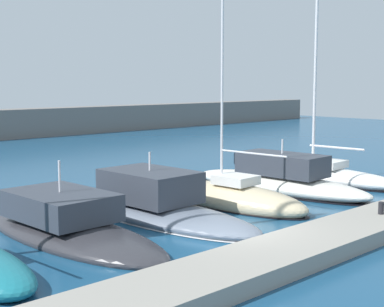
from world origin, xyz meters
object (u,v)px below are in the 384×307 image
Objects in this scene: motorboat_ivory_sixth at (278,180)px; sailboat_white_seventh at (321,174)px; motorboat_charcoal_third at (67,227)px; motorboat_slate_fourth at (153,205)px; dock_bollard at (381,208)px; sailboat_sand_fifth at (233,198)px.

sailboat_white_seventh is at bearing -93.64° from motorboat_ivory_sixth.
motorboat_charcoal_third is 0.91× the size of motorboat_slate_fourth.
dock_bollard is (-2.94, -6.89, 0.21)m from motorboat_ivory_sixth.
motorboat_charcoal_third is at bearing 91.70° from motorboat_slate_fourth.
motorboat_charcoal_third is at bearing 81.83° from sailboat_sand_fifth.
motorboat_ivory_sixth reaches higher than dock_bollard.
sailboat_white_seventh is at bearing 46.24° from dock_bollard.
motorboat_slate_fourth is (3.98, 0.26, 0.11)m from motorboat_charcoal_third.
sailboat_sand_fifth is at bearing -105.56° from motorboat_slate_fourth.
motorboat_slate_fourth reaches higher than dock_bollard.
sailboat_white_seventh reaches higher than motorboat_charcoal_third.
motorboat_slate_fourth is at bearing -88.07° from motorboat_charcoal_third.
motorboat_charcoal_third is at bearing 142.09° from dock_bollard.
sailboat_white_seventh is 39.62× the size of dock_bollard.
motorboat_slate_fourth is at bearing 72.94° from sailboat_sand_fifth.
dock_bollard is (8.71, -6.78, 0.40)m from motorboat_charcoal_third.
sailboat_white_seventh reaches higher than sailboat_sand_fifth.
sailboat_sand_fifth is (3.65, -0.88, -0.13)m from motorboat_slate_fourth.
dock_bollard is (-6.56, -6.85, 0.30)m from sailboat_white_seventh.
motorboat_slate_fourth is at bearing 85.72° from sailboat_white_seventh.
sailboat_sand_fifth reaches higher than motorboat_charcoal_third.
dock_bollard is at bearing 153.96° from motorboat_ivory_sixth.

